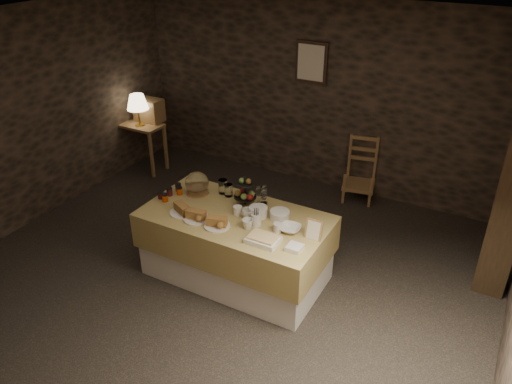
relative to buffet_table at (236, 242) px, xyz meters
The scene contains 27 objects.
ground_plane 0.45m from the buffet_table, 169.74° to the right, with size 5.50×5.00×0.01m, color black.
room_shell 1.13m from the buffet_table, 169.74° to the right, with size 5.52×5.02×2.60m.
buffet_table is the anchor object (origin of this frame).
console_table 3.07m from the buffet_table, 148.76° to the left, with size 0.69×0.39×0.74m.
table_lamp 3.07m from the buffet_table, 149.09° to the left, with size 0.31×0.31×0.47m.
wine_rack 3.16m from the buffet_table, 145.46° to the left, with size 0.42×0.26×0.34m, color brown.
chair 2.39m from the buffet_table, 75.53° to the left, with size 0.48×0.46×0.69m.
framed_picture 2.79m from the buffet_table, 96.36° to the left, with size 0.45×0.04×0.55m.
plate_stack_a 0.44m from the buffet_table, 27.84° to the left, with size 0.19×0.19×0.10m, color silver.
plate_stack_b 0.58m from the buffet_table, 22.02° to the left, with size 0.20×0.20×0.09m, color silver.
cutlery_holder 0.47m from the buffet_table, 10.21° to the right, with size 0.10×0.10×0.12m, color silver.
cup_a 0.39m from the buffet_table, 11.63° to the left, with size 0.12×0.12×0.10m, color silver.
cup_b 0.46m from the buffet_table, 32.43° to the right, with size 0.11×0.11×0.10m, color silver.
mug_c 0.37m from the buffet_table, 66.11° to the left, with size 0.09×0.09×0.10m, color silver.
mug_d 0.63m from the buffet_table, ahead, with size 0.08×0.08×0.09m, color silver.
bowl 0.70m from the buffet_table, ahead, with size 0.21×0.21×0.05m, color silver.
cake_dome 0.78m from the buffet_table, 160.59° to the left, with size 0.26×0.26×0.26m.
fruit_stand 0.52m from the buffet_table, 95.27° to the left, with size 0.24×0.24×0.34m.
bread_platter_left 0.66m from the buffet_table, 156.01° to the right, with size 0.26×0.26×0.11m.
bread_platter_center 0.54m from the buffet_table, 140.44° to the right, with size 0.26×0.26×0.11m.
bread_platter_right 0.45m from the buffet_table, 100.89° to the right, with size 0.26×0.26×0.11m.
jam_jars 0.90m from the buffet_table, behind, with size 0.18×0.32×0.07m.
tart_dish 0.66m from the buffet_table, 30.70° to the right, with size 0.30×0.22×0.07m.
square_dish 0.90m from the buffet_table, 17.76° to the right, with size 0.14×0.14×0.04m, color silver.
menu_frame 0.95m from the buffet_table, ahead, with size 0.17×0.02×0.22m, color brown.
storage_jar_a 0.64m from the buffet_table, 136.31° to the left, with size 0.10×0.10×0.16m, color white.
storage_jar_b 0.58m from the buffet_table, 130.67° to the left, with size 0.09×0.09×0.14m, color white.
Camera 1 is at (2.41, -3.67, 3.41)m, focal length 35.00 mm.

